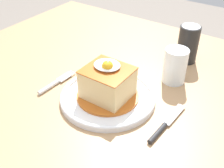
% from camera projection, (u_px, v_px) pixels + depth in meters
% --- Properties ---
extents(dining_table, '(1.31, 0.96, 0.76)m').
position_uv_depth(dining_table, '(131.00, 118.00, 0.86)').
color(dining_table, '#A87F56').
rests_on(dining_table, ground_plane).
extents(main_plate, '(0.26, 0.26, 0.02)m').
position_uv_depth(main_plate, '(108.00, 97.00, 0.77)').
color(main_plate, white).
rests_on(main_plate, dining_table).
extents(sandwich_meal, '(0.17, 0.17, 0.11)m').
position_uv_depth(sandwich_meal, '(108.00, 83.00, 0.74)').
color(sandwich_meal, '#B75B1E').
rests_on(sandwich_meal, main_plate).
extents(fork, '(0.02, 0.14, 0.01)m').
position_uv_depth(fork, '(54.00, 84.00, 0.82)').
color(fork, silver).
rests_on(fork, dining_table).
extents(knife, '(0.02, 0.17, 0.01)m').
position_uv_depth(knife, '(163.00, 127.00, 0.67)').
color(knife, '#262628').
rests_on(knife, dining_table).
extents(soda_can, '(0.07, 0.07, 0.12)m').
position_uv_depth(soda_can, '(188.00, 44.00, 0.91)').
color(soda_can, black).
rests_on(soda_can, dining_table).
extents(drinking_glass, '(0.07, 0.07, 0.10)m').
position_uv_depth(drinking_glass, '(175.00, 68.00, 0.82)').
color(drinking_glass, '#3F2314').
rests_on(drinking_glass, dining_table).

